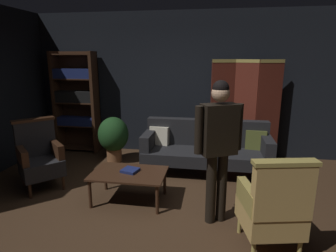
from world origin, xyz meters
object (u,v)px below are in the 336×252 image
(velvet_couch, at_px, (206,147))
(book_navy_cloth, at_px, (130,170))
(folding_screen, at_px, (245,109))
(bookshelf, at_px, (76,100))
(potted_plant, at_px, (113,136))
(coffee_table, at_px, (129,176))
(armchair_gilt_accent, at_px, (273,206))
(armchair_wing_left, at_px, (40,156))
(standing_figure, at_px, (218,140))

(velvet_couch, xyz_separation_m, book_navy_cloth, (-0.99, -1.18, -0.01))
(folding_screen, height_order, bookshelf, bookshelf)
(folding_screen, xyz_separation_m, bookshelf, (-3.38, 0.02, 0.09))
(potted_plant, bearing_deg, coffee_table, -62.74)
(coffee_table, bearing_deg, book_navy_cloth, 69.74)
(velvet_couch, bearing_deg, armchair_gilt_accent, -69.45)
(bookshelf, relative_size, velvet_couch, 0.97)
(armchair_gilt_accent, bearing_deg, velvet_couch, 110.55)
(bookshelf, relative_size, potted_plant, 2.38)
(armchair_wing_left, height_order, potted_plant, armchair_wing_left)
(folding_screen, height_order, armchair_wing_left, folding_screen)
(armchair_wing_left, distance_m, standing_figure, 2.73)
(bookshelf, relative_size, armchair_gilt_accent, 1.97)
(standing_figure, xyz_separation_m, book_navy_cloth, (-1.16, 0.33, -0.59))
(coffee_table, height_order, standing_figure, standing_figure)
(bookshelf, height_order, velvet_couch, bookshelf)
(bookshelf, xyz_separation_m, velvet_couch, (2.70, -0.74, -0.63))
(folding_screen, distance_m, potted_plant, 2.51)
(armchair_wing_left, bearing_deg, velvet_couch, 22.26)
(velvet_couch, height_order, standing_figure, standing_figure)
(armchair_gilt_accent, bearing_deg, potted_plant, 138.73)
(standing_figure, distance_m, book_navy_cloth, 1.34)
(coffee_table, xyz_separation_m, potted_plant, (-0.73, 1.42, 0.12))
(bookshelf, distance_m, standing_figure, 3.65)
(coffee_table, distance_m, armchair_gilt_accent, 1.89)
(armchair_wing_left, bearing_deg, coffee_table, -8.24)
(velvet_couch, distance_m, coffee_table, 1.57)
(velvet_couch, bearing_deg, potted_plant, 173.30)
(folding_screen, height_order, armchair_gilt_accent, folding_screen)
(coffee_table, bearing_deg, armchair_wing_left, 171.76)
(potted_plant, distance_m, book_navy_cloth, 1.57)
(bookshelf, bearing_deg, folding_screen, -0.38)
(armchair_wing_left, bearing_deg, book_navy_cloth, -6.95)
(velvet_couch, height_order, coffee_table, velvet_couch)
(armchair_wing_left, bearing_deg, potted_plant, 59.00)
(folding_screen, bearing_deg, armchair_wing_left, -151.18)
(standing_figure, height_order, potted_plant, standing_figure)
(bookshelf, distance_m, coffee_table, 2.69)
(potted_plant, bearing_deg, standing_figure, -42.00)
(velvet_couch, bearing_deg, coffee_table, -129.39)
(folding_screen, relative_size, armchair_gilt_accent, 1.83)
(velvet_couch, xyz_separation_m, armchair_wing_left, (-2.45, -1.00, 0.04))
(velvet_couch, xyz_separation_m, potted_plant, (-1.73, 0.20, 0.05))
(armchair_wing_left, bearing_deg, armchair_gilt_accent, -16.65)
(potted_plant, bearing_deg, armchair_gilt_accent, -41.27)
(coffee_table, relative_size, standing_figure, 0.59)
(folding_screen, bearing_deg, coffee_table, -130.93)
(standing_figure, xyz_separation_m, potted_plant, (-1.90, 1.71, -0.53))
(bookshelf, height_order, standing_figure, bookshelf)
(velvet_couch, xyz_separation_m, armchair_gilt_accent, (0.73, -1.96, 0.04))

